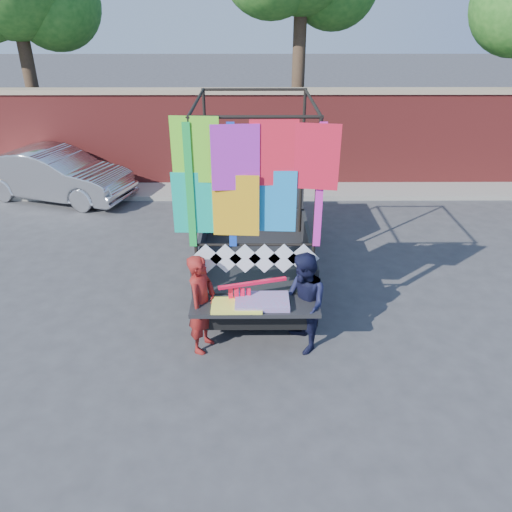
{
  "coord_description": "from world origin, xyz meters",
  "views": [
    {
      "loc": [
        -0.26,
        -6.51,
        4.68
      ],
      "look_at": [
        -0.22,
        0.23,
        1.21
      ],
      "focal_mm": 35.0,
      "sensor_mm": 36.0,
      "label": 1
    }
  ],
  "objects_px": {
    "sedan": "(55,174)",
    "pickup_truck": "(254,220)",
    "woman": "(202,304)",
    "man": "(304,304)"
  },
  "relations": [
    {
      "from": "sedan",
      "to": "pickup_truck",
      "type": "bearing_deg",
      "value": -106.35
    },
    {
      "from": "pickup_truck",
      "to": "woman",
      "type": "bearing_deg",
      "value": -104.87
    },
    {
      "from": "man",
      "to": "woman",
      "type": "bearing_deg",
      "value": -106.11
    },
    {
      "from": "pickup_truck",
      "to": "sedan",
      "type": "xyz_separation_m",
      "value": [
        -5.13,
        3.46,
        -0.2
      ]
    },
    {
      "from": "woman",
      "to": "man",
      "type": "xyz_separation_m",
      "value": [
        1.47,
        -0.0,
        0.0
      ]
    },
    {
      "from": "woman",
      "to": "man",
      "type": "relative_size",
      "value": 1.0
    },
    {
      "from": "pickup_truck",
      "to": "sedan",
      "type": "relative_size",
      "value": 1.35
    },
    {
      "from": "sedan",
      "to": "man",
      "type": "relative_size",
      "value": 2.58
    },
    {
      "from": "sedan",
      "to": "woman",
      "type": "xyz_separation_m",
      "value": [
        4.36,
        -6.34,
        0.11
      ]
    },
    {
      "from": "woman",
      "to": "sedan",
      "type": "bearing_deg",
      "value": 55.4
    }
  ]
}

